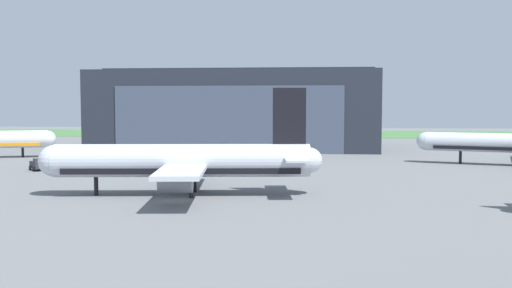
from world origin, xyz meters
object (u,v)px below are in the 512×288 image
(airliner_near_left, at_px, (181,162))
(ops_van, at_px, (38,164))
(maintenance_hangar, at_px, (238,110))
(baggage_tug, at_px, (126,163))

(airliner_near_left, relative_size, ops_van, 8.68)
(airliner_near_left, bearing_deg, maintenance_hangar, 91.97)
(maintenance_hangar, xyz_separation_m, ops_van, (-29.17, -58.64, -9.34))
(maintenance_hangar, relative_size, airliner_near_left, 1.99)
(maintenance_hangar, relative_size, ops_van, 17.32)
(maintenance_hangar, height_order, baggage_tug, maintenance_hangar)
(airliner_near_left, bearing_deg, ops_van, 142.23)
(maintenance_hangar, xyz_separation_m, airliner_near_left, (2.87, -83.46, -6.05))
(maintenance_hangar, distance_m, airliner_near_left, 83.73)
(maintenance_hangar, height_order, airliner_near_left, maintenance_hangar)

